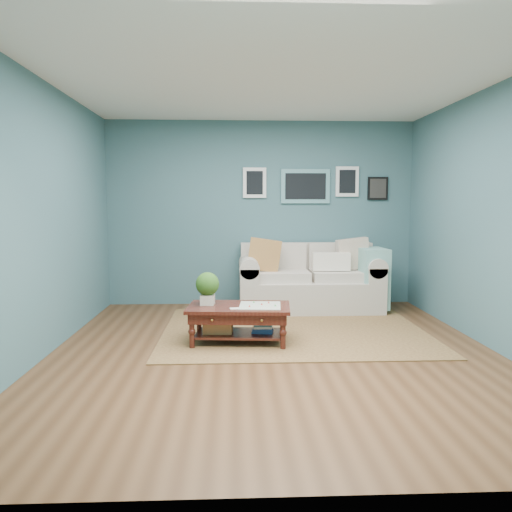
{
  "coord_description": "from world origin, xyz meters",
  "views": [
    {
      "loc": [
        -0.4,
        -4.9,
        1.49
      ],
      "look_at": [
        -0.14,
        1.0,
        0.87
      ],
      "focal_mm": 35.0,
      "sensor_mm": 36.0,
      "label": 1
    }
  ],
  "objects": [
    {
      "name": "coffee_table",
      "position": [
        -0.41,
        0.37,
        0.34
      ],
      "size": [
        1.13,
        0.72,
        0.76
      ],
      "rotation": [
        0.0,
        0.0,
        -0.08
      ],
      "color": "black",
      "rests_on": "ground"
    },
    {
      "name": "area_rug",
      "position": [
        0.3,
        0.85,
        0.01
      ],
      "size": [
        3.05,
        2.44,
        0.01
      ],
      "primitive_type": "cube",
      "color": "#55371D",
      "rests_on": "ground"
    },
    {
      "name": "room_shell",
      "position": [
        0.02,
        0.06,
        1.36
      ],
      "size": [
        5.0,
        5.02,
        2.7
      ],
      "color": "brown",
      "rests_on": "ground"
    },
    {
      "name": "loveseat",
      "position": [
        0.75,
        2.03,
        0.42
      ],
      "size": [
        2.01,
        0.91,
        1.03
      ],
      "color": "beige",
      "rests_on": "ground"
    }
  ]
}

